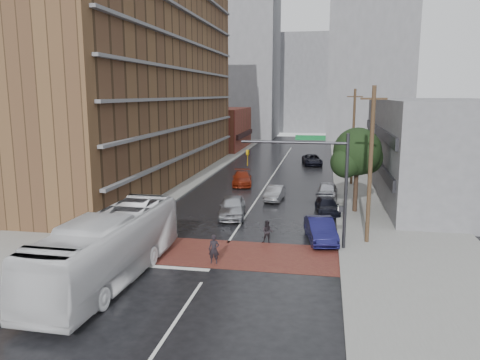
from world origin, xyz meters
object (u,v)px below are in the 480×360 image
Objects in this scene: car_travel_b at (275,193)px; car_parked_far at (327,191)px; car_parked_mid at (327,206)px; pedestrian_b at (267,232)px; pedestrian_a at (214,249)px; car_travel_a at (232,207)px; suv_travel at (312,160)px; car_parked_near at (321,230)px; car_travel_c at (242,178)px; transit_bus at (109,247)px.

car_travel_b is 4.81m from car_parked_far.
pedestrian_b is at bearing -122.02° from car_parked_mid.
pedestrian_b is at bearing -104.06° from car_parked_far.
car_travel_a is at bearing 92.96° from pedestrian_a.
car_travel_b is at bearing 59.89° from car_travel_a.
car_parked_far reaches higher than pedestrian_b.
suv_travel reaches higher than car_travel_b.
car_parked_near is (3.36, 1.00, 0.02)m from pedestrian_b.
pedestrian_a is 0.37× the size of car_parked_far.
car_travel_c is at bearing 122.35° from car_parked_mid.
car_parked_far reaches higher than suv_travel.
pedestrian_a reaches higher than pedestrian_b.
pedestrian_a is 18.90m from car_parked_far.
car_travel_a reaches higher than car_travel_b.
car_travel_c is at bearing 93.68° from pedestrian_a.
car_travel_a is 28.98m from suv_travel.
car_parked_near is (10.61, 8.47, -0.98)m from transit_bus.
transit_bus is 8.36× the size of pedestrian_b.
pedestrian_b is (7.25, 7.47, -1.00)m from transit_bus.
car_travel_c is 10.34m from car_parked_far.
transit_bus reaches higher than car_travel_c.
transit_bus reaches higher than suv_travel.
transit_bus reaches higher than car_parked_near.
car_parked_near is at bearing -74.36° from car_travel_c.
pedestrian_a is 0.34× the size of car_travel_a.
car_travel_b reaches higher than car_parked_mid.
car_parked_far reaches higher than car_travel_c.
car_parked_near is (5.88, 5.22, -0.08)m from pedestrian_a.
pedestrian_b is 9.30m from car_parked_mid.
car_travel_c is at bearing 86.68° from transit_bus.
transit_bus is 2.99× the size of car_parked_mid.
car_parked_far is at bearing -40.58° from car_travel_c.
car_parked_far is at bearing 82.00° from car_parked_mid.
car_parked_far is at bearing 74.31° from pedestrian_b.
car_travel_a is 1.17× the size of car_parked_mid.
pedestrian_b is at bearing 56.53° from pedestrian_a.
car_parked_mid is at bearing 76.25° from car_parked_near.
car_travel_c reaches higher than car_travel_b.
pedestrian_a reaches higher than car_parked_mid.
suv_travel is at bearing 71.73° from car_travel_a.
car_travel_a is (3.74, 13.42, -0.91)m from transit_bus.
car_travel_c is at bearing 104.88° from pedestrian_b.
car_travel_c is at bearing 127.77° from car_travel_b.
pedestrian_b is at bearing -173.90° from car_parked_near.
transit_bus reaches higher than car_parked_mid.
car_parked_mid is at bearing -59.20° from car_travel_c.
car_travel_a is 7.74m from car_parked_mid.
suv_travel is 26.02m from car_parked_mid.
transit_bus reaches higher than car_parked_far.
car_parked_near is 7.51m from car_parked_mid.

